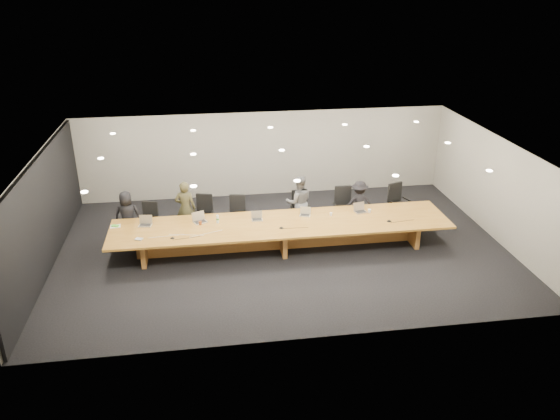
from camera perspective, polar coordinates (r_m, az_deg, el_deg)
The scene contains 29 objects.
ground at distance 14.83m, azimuth 0.17°, elevation -4.00°, with size 12.00×12.00×0.00m, color black.
back_wall at distance 17.95m, azimuth -1.74°, elevation 5.87°, with size 12.00×0.02×2.80m, color #B5B1A4.
left_wall_panel at distance 14.65m, azimuth -23.45°, elevation -0.50°, with size 0.08×7.84×2.74m, color black.
conference_table at distance 14.59m, azimuth 0.17°, elevation -2.19°, with size 9.00×1.80×0.75m.
chair_far_left at distance 15.59m, azimuth -13.59°, elevation -1.11°, with size 0.54×0.54×1.05m, color black, non-canonical shape.
chair_left at distance 15.63m, azimuth -8.02°, elevation -0.45°, with size 0.57×0.57×1.12m, color black, non-canonical shape.
chair_mid_left at distance 15.56m, azimuth -4.52°, elevation -0.46°, with size 0.55×0.55×1.09m, color black, non-canonical shape.
chair_mid_right at distance 15.83m, azimuth 2.20°, elevation 0.06°, with size 0.56×0.56×1.10m, color black, non-canonical shape.
chair_right at distance 16.04m, azimuth 6.70°, elevation 0.37°, with size 0.59×0.59×1.17m, color black, non-canonical shape.
chair_far_right at distance 16.56m, azimuth 12.33°, elevation 0.73°, with size 0.60×0.60×1.17m, color black, non-canonical shape.
person_a at distance 15.58m, azimuth -15.64°, elevation -0.60°, with size 0.70×0.45×1.43m, color black.
person_b at distance 15.51m, azimuth -9.85°, elevation 0.18°, with size 0.58×0.38×1.59m, color #35321C.
person_c at distance 15.71m, azimuth 1.98°, elevation 0.83°, with size 0.77×0.60×1.58m, color #525355.
person_d at distance 16.15m, azimuth 8.25°, elevation 0.76°, with size 0.86×0.50×1.34m, color black.
laptop_a at distance 14.72m, azimuth -13.95°, elevation -1.15°, with size 0.34×0.24×0.26m, color #BDAE90, non-canonical shape.
laptop_b at distance 14.63m, azimuth -8.35°, elevation -0.80°, with size 0.35×0.25×0.27m, color tan, non-canonical shape.
laptop_c at distance 14.63m, azimuth -2.42°, elevation -0.64°, with size 0.29×0.21×0.23m, color tan, non-canonical shape.
laptop_d at distance 14.90m, azimuth 2.63°, elevation -0.19°, with size 0.29×0.21×0.23m, color beige, non-canonical shape.
laptop_e at distance 15.26m, azimuth 8.45°, elevation 0.22°, with size 0.33×0.24×0.26m, color tan, non-canonical shape.
water_bottle at distance 14.56m, azimuth -6.54°, elevation -0.95°, with size 0.07×0.07×0.22m, color silver.
amber_mug at distance 14.54m, azimuth -8.33°, elevation -1.34°, with size 0.08×0.08×0.10m, color brown.
paper_cup_near at distance 14.99m, azimuth 5.35°, elevation -0.43°, with size 0.07×0.07×0.09m, color white.
paper_cup_far at distance 15.30m, azimuth 9.33°, elevation -0.09°, with size 0.09×0.09×0.10m, color silver.
notepad at distance 14.93m, azimuth -16.83°, elevation -1.64°, with size 0.26×0.21×0.02m, color white.
lime_gadget at distance 14.91m, azimuth -16.84°, elevation -1.59°, with size 0.18×0.10×0.03m, color green.
av_box at distance 14.06m, azimuth -14.53°, elevation -2.97°, with size 0.18×0.13×0.03m, color silver.
mic_left at distance 13.94m, azimuth -11.18°, elevation -2.87°, with size 0.11×0.11×0.03m, color black.
mic_center at distance 14.21m, azimuth 0.15°, elevation -1.85°, with size 0.13×0.13×0.03m, color black.
mic_right at distance 14.88m, azimuth 11.34°, elevation -1.11°, with size 0.13×0.13×0.03m, color black.
Camera 1 is at (-1.97, -12.98, 6.89)m, focal length 35.00 mm.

